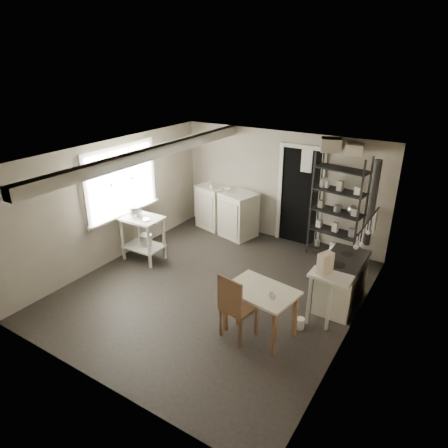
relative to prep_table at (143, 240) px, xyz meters
The scene contains 31 objects.
floor 1.81m from the prep_table, ahead, with size 5.00×5.00×0.00m, color black.
ceiling 2.59m from the prep_table, ahead, with size 5.00×5.00×0.00m, color beige.
wall_back 3.00m from the prep_table, 52.80° to the left, with size 4.50×0.02×2.30m, color #A8A090.
wall_front 3.30m from the prep_table, 56.81° to the right, with size 4.50×0.02×2.30m, color #A8A090.
wall_left 0.92m from the prep_table, 159.37° to the right, with size 0.02×5.00×2.30m, color #A8A090.
wall_right 4.08m from the prep_table, ahead, with size 0.02×5.00×2.30m, color #A8A090.
window 1.19m from the prep_table, behind, with size 0.12×1.76×1.28m, color silver, non-canonical shape.
doorway 3.23m from the prep_table, 45.99° to the left, with size 0.96×0.10×2.08m, color silver, non-canonical shape.
ceiling_beam 1.89m from the prep_table, 18.45° to the right, with size 0.18×5.00×0.18m, color silver, non-canonical shape.
wallpaper_panel 4.07m from the prep_table, ahead, with size 0.01×5.00×2.30m, color beige, non-canonical shape.
utensil_rail 4.13m from the prep_table, ahead, with size 0.06×1.20×0.44m, color #ACACAE, non-canonical shape.
prep_table is the anchor object (origin of this frame).
stockpot 0.56m from the prep_table, behind, with size 0.25×0.25×0.27m, color #ACACAE.
saucepan 0.48m from the prep_table, 25.47° to the right, with size 0.19×0.19×0.10m, color #ACACAE.
bucket 0.05m from the prep_table, 59.48° to the left, with size 0.23×0.23×0.25m, color #ACACAE.
base_cabinets 2.09m from the prep_table, 72.34° to the left, with size 1.49×0.64×0.98m, color beige, non-canonical shape.
mixing_bowl 2.11m from the prep_table, 70.50° to the left, with size 0.28×0.28×0.07m, color silver.
counter_cup 2.01m from the prep_table, 80.36° to the left, with size 0.12×0.12×0.10m, color silver.
shelf_rack 3.72m from the prep_table, 33.41° to the left, with size 0.98×0.38×2.06m, color black, non-canonical shape.
shelf_jar 3.62m from the prep_table, 36.46° to the left, with size 0.09×0.09×0.20m, color silver.
storage_box_a 3.84m from the prep_table, 36.69° to the left, with size 0.35×0.31×0.24m, color beige.
storage_box_b 4.15m from the prep_table, 32.30° to the left, with size 0.30×0.28×0.19m, color beige.
stove 3.71m from the prep_table, ahead, with size 0.57×1.02×0.80m, color beige, non-canonical shape.
stovepipe 4.17m from the prep_table, 14.71° to the left, with size 0.11×0.11×1.46m, color black, non-canonical shape.
side_ledge 3.71m from the prep_table, ahead, with size 0.59×0.32×0.91m, color silver, non-canonical shape.
oats_box 3.67m from the prep_table, ahead, with size 0.12×0.21×0.31m, color beige.
work_table 3.04m from the prep_table, 15.29° to the right, with size 0.95×0.66×0.72m, color beige, non-canonical shape.
table_cup 3.32m from the prep_table, 16.39° to the right, with size 0.10×0.10×0.09m, color silver.
chair 2.89m from the prep_table, 20.39° to the right, with size 0.41×0.43×1.00m, color brown, non-canonical shape.
flour_sack 3.68m from the prep_table, 28.06° to the left, with size 0.36×0.30×0.43m, color white.
floor_crock 3.42m from the prep_table, ahead, with size 0.13×0.13×0.16m, color silver.
Camera 1 is at (3.23, -4.84, 3.70)m, focal length 32.00 mm.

